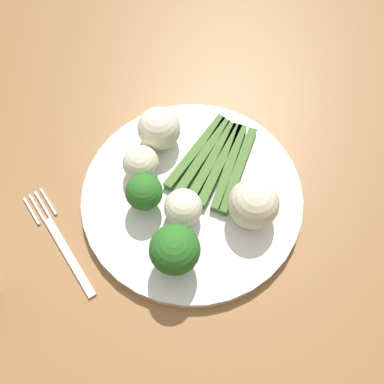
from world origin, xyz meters
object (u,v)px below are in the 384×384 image
(broccoli_right, at_px, (144,192))
(cauliflower_left, at_px, (159,129))
(dining_table, at_px, (170,213))
(cauliflower_edge, at_px, (254,204))
(cauliflower_front_left, at_px, (141,163))
(asparagus_bundle, at_px, (216,161))
(fork, at_px, (60,240))
(broccoli_front, at_px, (175,250))
(plate, at_px, (192,196))
(cauliflower_outer_edge, at_px, (183,208))

(broccoli_right, bearing_deg, cauliflower_left, 62.99)
(dining_table, bearing_deg, broccoli_right, -139.49)
(cauliflower_edge, height_order, cauliflower_front_left, cauliflower_edge)
(asparagus_bundle, distance_m, fork, 0.22)
(broccoli_front, bearing_deg, dining_table, 79.56)
(broccoli_right, bearing_deg, plate, -4.92)
(cauliflower_edge, distance_m, fork, 0.25)
(dining_table, distance_m, broccoli_front, 0.20)
(cauliflower_front_left, bearing_deg, fork, -156.21)
(dining_table, xyz_separation_m, cauliflower_front_left, (-0.03, 0.02, 0.14))
(cauliflower_left, bearing_deg, broccoli_front, -100.20)
(cauliflower_edge, relative_size, cauliflower_front_left, 1.34)
(plate, relative_size, asparagus_bundle, 1.97)
(cauliflower_outer_edge, relative_size, fork, 0.29)
(cauliflower_front_left, xyz_separation_m, cauliflower_left, (0.04, 0.04, 0.01))
(dining_table, height_order, broccoli_front, broccoli_front)
(cauliflower_left, bearing_deg, fork, -149.45)
(plate, distance_m, fork, 0.18)
(cauliflower_front_left, distance_m, cauliflower_outer_edge, 0.08)
(broccoli_front, xyz_separation_m, cauliflower_edge, (0.11, 0.03, -0.01))
(cauliflower_left, relative_size, cauliflower_outer_edge, 1.21)
(cauliflower_outer_edge, bearing_deg, dining_table, 95.66)
(cauliflower_edge, bearing_deg, cauliflower_outer_edge, 162.89)
(dining_table, xyz_separation_m, broccoli_right, (-0.03, -0.03, 0.15))
(plate, relative_size, fork, 1.75)
(dining_table, bearing_deg, broccoli_front, -100.44)
(dining_table, bearing_deg, fork, -165.83)
(dining_table, distance_m, asparagus_bundle, 0.14)
(dining_table, xyz_separation_m, cauliflower_left, (0.01, 0.06, 0.15))
(cauliflower_left, relative_size, fork, 0.35)
(cauliflower_edge, relative_size, cauliflower_left, 1.09)
(dining_table, xyz_separation_m, plate, (0.03, -0.03, 0.11))
(broccoli_right, xyz_separation_m, cauliflower_left, (0.04, 0.09, -0.00))
(asparagus_bundle, relative_size, cauliflower_outer_edge, 3.08)
(plate, bearing_deg, cauliflower_outer_edge, -127.68)
(broccoli_right, height_order, fork, broccoli_right)
(dining_table, relative_size, asparagus_bundle, 8.66)
(cauliflower_left, distance_m, cauliflower_outer_edge, 0.12)
(broccoli_front, bearing_deg, broccoli_right, 98.88)
(broccoli_front, distance_m, cauliflower_edge, 0.11)
(asparagus_bundle, bearing_deg, fork, -36.48)
(fork, bearing_deg, cauliflower_front_left, -82.58)
(dining_table, distance_m, cauliflower_outer_edge, 0.15)
(dining_table, bearing_deg, plate, -53.34)
(cauliflower_edge, bearing_deg, plate, 140.65)
(plate, relative_size, cauliflower_left, 4.99)
(cauliflower_outer_edge, bearing_deg, fork, 172.24)
(cauliflower_edge, relative_size, cauliflower_outer_edge, 1.32)
(cauliflower_edge, distance_m, cauliflower_outer_edge, 0.08)
(cauliflower_left, bearing_deg, cauliflower_outer_edge, -91.88)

